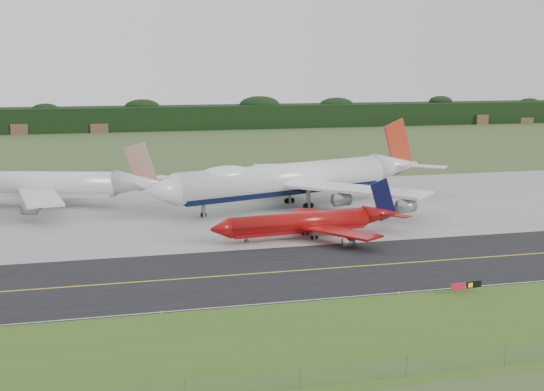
{
  "coord_description": "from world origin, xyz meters",
  "views": [
    {
      "loc": [
        -39.73,
        -119.09,
        33.4
      ],
      "look_at": [
        -2.66,
        22.0,
        8.04
      ],
      "focal_mm": 50.0,
      "sensor_mm": 36.0,
      "label": 1
    }
  ],
  "objects": [
    {
      "name": "horizon_treeline",
      "position": [
        0.0,
        273.76,
        5.47
      ],
      "size": [
        700.0,
        25.0,
        12.0
      ],
      "color": "black",
      "rests_on": "ground"
    },
    {
      "name": "jet_star_tail",
      "position": [
        -47.89,
        65.85,
        5.21
      ],
      "size": [
        58.02,
        47.31,
        15.62
      ],
      "color": "silver",
      "rests_on": "ground"
    },
    {
      "name": "jet_ba_747",
      "position": [
        10.07,
        50.8,
        6.68
      ],
      "size": [
        76.01,
        61.31,
        19.64
      ],
      "color": "silver",
      "rests_on": "ground"
    },
    {
      "name": "apron",
      "position": [
        0.0,
        51.0,
        0.01
      ],
      "size": [
        400.0,
        78.0,
        0.01
      ],
      "primitive_type": "cube",
      "color": "gray",
      "rests_on": "ground"
    },
    {
      "name": "grass_verge",
      "position": [
        0.0,
        -35.0,
        0.01
      ],
      "size": [
        400.0,
        30.0,
        0.01
      ],
      "primitive_type": "cube",
      "color": "#38601C",
      "rests_on": "ground"
    },
    {
      "name": "taxiway_sign",
      "position": [
        15.27,
        -22.39,
        1.23
      ],
      "size": [
        5.23,
        0.8,
        1.75
      ],
      "color": "slate",
      "rests_on": "ground"
    },
    {
      "name": "taxiway_edge_line",
      "position": [
        0.0,
        -19.5,
        0.03
      ],
      "size": [
        400.0,
        0.25,
        0.0
      ],
      "primitive_type": "cube",
      "color": "silver",
      "rests_on": "taxiway"
    },
    {
      "name": "perimeter_fence",
      "position": [
        0.0,
        -48.0,
        1.1
      ],
      "size": [
        320.0,
        0.1,
        320.0
      ],
      "color": "slate",
      "rests_on": "ground"
    },
    {
      "name": "ground",
      "position": [
        0.0,
        0.0,
        0.0
      ],
      "size": [
        600.0,
        600.0,
        0.0
      ],
      "primitive_type": "plane",
      "color": "#3A5025",
      "rests_on": "ground"
    },
    {
      "name": "edge_marker_center",
      "position": [
        5.41,
        -20.5,
        0.25
      ],
      "size": [
        0.16,
        0.16,
        0.5
      ],
      "primitive_type": "cylinder",
      "color": "yellow",
      "rests_on": "ground"
    },
    {
      "name": "taxiway_centreline",
      "position": [
        0.0,
        -4.0,
        0.03
      ],
      "size": [
        400.0,
        0.4,
        0.0
      ],
      "primitive_type": "cube",
      "color": "yellow",
      "rests_on": "taxiway"
    },
    {
      "name": "taxiway",
      "position": [
        0.0,
        -4.0,
        0.01
      ],
      "size": [
        400.0,
        32.0,
        0.02
      ],
      "primitive_type": "cube",
      "color": "black",
      "rests_on": "ground"
    },
    {
      "name": "edge_marker_left",
      "position": [
        -29.31,
        -20.5,
        0.25
      ],
      "size": [
        0.16,
        0.16,
        0.5
      ],
      "primitive_type": "cylinder",
      "color": "yellow",
      "rests_on": "ground"
    },
    {
      "name": "jet_red_737",
      "position": [
        4.04,
        18.79,
        2.98
      ],
      "size": [
        39.96,
        32.34,
        10.79
      ],
      "color": "maroon",
      "rests_on": "ground"
    }
  ]
}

